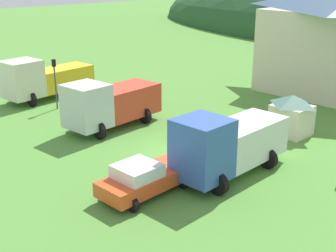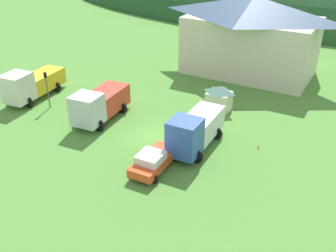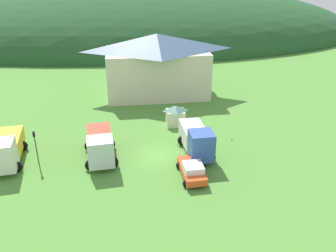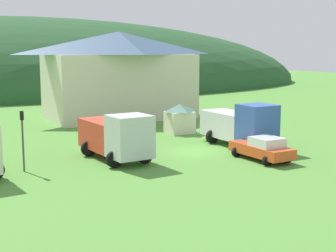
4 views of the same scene
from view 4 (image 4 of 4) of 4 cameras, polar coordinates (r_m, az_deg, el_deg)
name	(u,v)px [view 4 (image 4 of 4)]	position (r m, az deg, el deg)	size (l,w,h in m)	color
ground_plane	(194,152)	(36.78, 2.97, -3.02)	(200.00, 200.00, 0.00)	#518C38
forested_hill_backdrop	(19,88)	(99.68, -16.86, 4.20)	(126.13, 60.00, 27.04)	#234C28
depot_building	(119,74)	(54.62, -5.67, 6.02)	(16.38, 9.54, 9.41)	beige
play_shed_cream	(180,118)	(44.72, 1.35, 0.91)	(2.45, 2.19, 2.65)	beige
tow_truck_silver	(117,135)	(33.94, -5.94, -1.09)	(3.71, 7.05, 3.34)	silver
box_truck_blue	(241,125)	(38.67, 8.41, 0.16)	(3.35, 7.16, 3.52)	#3356AD
service_pickup_orange	(263,148)	(34.57, 10.85, -2.54)	(2.55, 4.91, 1.66)	#DF4D21
traffic_light_west	(23,134)	(31.81, -16.43, -0.93)	(0.20, 0.32, 3.82)	#4C4C51
traffic_cone_near_pickup	(268,137)	(43.92, 11.45, -1.21)	(0.36, 0.36, 0.60)	orange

